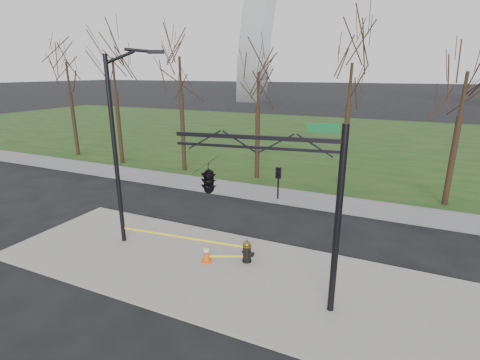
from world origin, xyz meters
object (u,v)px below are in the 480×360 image
at_px(fire_hydrant, 247,252).
at_px(traffic_cone, 206,253).
at_px(street_light, 119,139).
at_px(traffic_signal_mast, 232,180).

distance_m(fire_hydrant, traffic_cone, 1.61).
height_order(fire_hydrant, street_light, street_light).
bearing_deg(traffic_cone, fire_hydrant, 24.16).
bearing_deg(traffic_signal_mast, traffic_cone, 132.43).
xyz_separation_m(street_light, traffic_signal_mast, (5.94, -1.65, -0.55)).
xyz_separation_m(fire_hydrant, traffic_cone, (-1.47, -0.66, -0.07)).
distance_m(fire_hydrant, traffic_signal_mast, 4.23).
xyz_separation_m(fire_hydrant, traffic_signal_mast, (0.40, -2.16, 3.62)).
height_order(street_light, traffic_signal_mast, street_light).
bearing_deg(traffic_signal_mast, street_light, 155.61).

